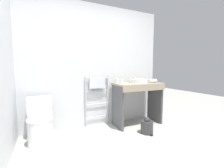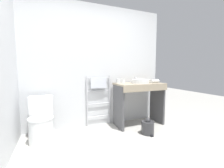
{
  "view_description": "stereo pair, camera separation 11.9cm",
  "coord_description": "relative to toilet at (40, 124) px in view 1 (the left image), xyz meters",
  "views": [
    {
      "loc": [
        -0.94,
        -1.36,
        1.18
      ],
      "look_at": [
        0.11,
        0.92,
        0.92
      ],
      "focal_mm": 24.0,
      "sensor_mm": 36.0,
      "label": 1
    },
    {
      "loc": [
        -0.83,
        -1.41,
        1.18
      ],
      "look_at": [
        0.11,
        0.92,
        0.92
      ],
      "focal_mm": 24.0,
      "sensor_mm": 36.0,
      "label": 2
    }
  ],
  "objects": [
    {
      "name": "wall_back",
      "position": [
        1.02,
        0.42,
        0.92
      ],
      "size": [
        2.99,
        0.12,
        2.46
      ],
      "primitive_type": "cube",
      "color": "silver",
      "rests_on": "ground_plane"
    },
    {
      "name": "sink_basin",
      "position": [
        1.88,
        0.03,
        0.62
      ],
      "size": [
        0.37,
        0.37,
        0.08
      ],
      "color": "white",
      "rests_on": "vanity_counter"
    },
    {
      "name": "towel_radiator",
      "position": [
        1.07,
        0.32,
        0.44
      ],
      "size": [
        0.51,
        0.06,
        1.04
      ],
      "color": "silver",
      "rests_on": "ground_plane"
    },
    {
      "name": "vanity_counter",
      "position": [
        1.87,
        0.05,
        0.29
      ],
      "size": [
        0.99,
        0.55,
        0.88
      ],
      "color": "gray",
      "rests_on": "ground_plane"
    },
    {
      "name": "faucet",
      "position": [
        1.88,
        0.23,
        0.66
      ],
      "size": [
        0.02,
        0.1,
        0.12
      ],
      "color": "silver",
      "rests_on": "vanity_counter"
    },
    {
      "name": "toilet",
      "position": [
        0.0,
        0.0,
        0.0
      ],
      "size": [
        0.38,
        0.53,
        0.73
      ],
      "color": "white",
      "rests_on": "ground_plane"
    },
    {
      "name": "cup_near_edge",
      "position": [
        1.57,
        0.2,
        0.62
      ],
      "size": [
        0.07,
        0.07,
        0.09
      ],
      "color": "white",
      "rests_on": "vanity_counter"
    },
    {
      "name": "trash_bin",
      "position": [
        1.77,
        -0.42,
        -0.18
      ],
      "size": [
        0.23,
        0.26,
        0.3
      ],
      "color": "#333335",
      "rests_on": "ground_plane"
    },
    {
      "name": "hair_dryer",
      "position": [
        2.21,
        -0.02,
        0.62
      ],
      "size": [
        0.23,
        0.17,
        0.08
      ],
      "color": "white",
      "rests_on": "vanity_counter"
    },
    {
      "name": "cup_near_wall",
      "position": [
        1.49,
        0.26,
        0.62
      ],
      "size": [
        0.08,
        0.08,
        0.09
      ],
      "color": "white",
      "rests_on": "vanity_counter"
    }
  ]
}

